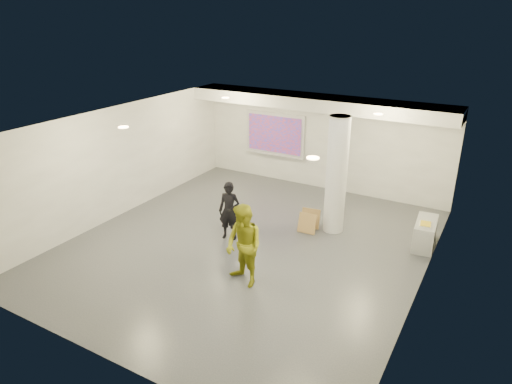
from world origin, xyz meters
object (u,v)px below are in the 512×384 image
Objects in this scene: column at (336,176)px; woman at (229,211)px; projection_screen at (275,135)px; man at (244,246)px; credenza at (425,234)px.

column is 2.80m from woman.
projection_screen is at bearing 139.44° from column.
column reaches higher than projection_screen.
projection_screen is at bearing 132.42° from man.
projection_screen is 1.20× the size of man.
credenza is at bearing 70.84° from man.
projection_screen is 5.95m from credenza.
man reaches higher than credenza.
man is at bearing -134.46° from credenza.
column reaches higher than credenza.
projection_screen reaches higher than credenza.
man is (2.38, -5.91, -0.65)m from projection_screen.
woman is (1.02, -4.36, -0.79)m from projection_screen.
man reaches higher than woman.
projection_screen reaches higher than man.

